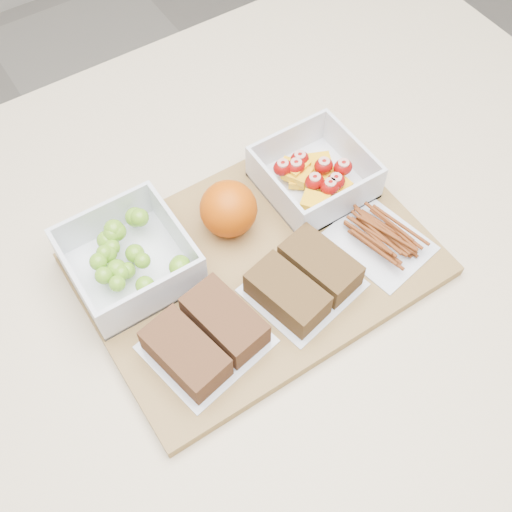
% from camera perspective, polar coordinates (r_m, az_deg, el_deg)
% --- Properties ---
extents(ground, '(4.00, 4.00, 0.00)m').
position_cam_1_polar(ground, '(1.65, -0.13, -17.59)').
color(ground, gray).
rests_on(ground, ground).
extents(counter, '(1.20, 0.90, 0.90)m').
position_cam_1_polar(counter, '(1.22, -0.17, -12.00)').
color(counter, beige).
rests_on(counter, ground).
extents(cutting_board, '(0.42, 0.30, 0.02)m').
position_cam_1_polar(cutting_board, '(0.81, 0.10, -0.74)').
color(cutting_board, olive).
rests_on(cutting_board, counter).
extents(grape_container, '(0.14, 0.14, 0.06)m').
position_cam_1_polar(grape_container, '(0.79, -11.20, -0.11)').
color(grape_container, silver).
rests_on(grape_container, cutting_board).
extents(fruit_container, '(0.13, 0.13, 0.06)m').
position_cam_1_polar(fruit_container, '(0.86, 5.15, 7.11)').
color(fruit_container, silver).
rests_on(fruit_container, cutting_board).
extents(orange, '(0.07, 0.07, 0.07)m').
position_cam_1_polar(orange, '(0.80, -2.46, 4.21)').
color(orange, '#C44B04').
rests_on(orange, cutting_board).
extents(sandwich_bag_left, '(0.15, 0.14, 0.04)m').
position_cam_1_polar(sandwich_bag_left, '(0.73, -4.52, -7.21)').
color(sandwich_bag_left, silver).
rests_on(sandwich_bag_left, cutting_board).
extents(sandwich_bag_center, '(0.14, 0.13, 0.04)m').
position_cam_1_polar(sandwich_bag_center, '(0.77, 4.27, -2.13)').
color(sandwich_bag_center, silver).
rests_on(sandwich_bag_center, cutting_board).
extents(pretzel_bag, '(0.12, 0.14, 0.03)m').
position_cam_1_polar(pretzel_bag, '(0.82, 10.99, 1.68)').
color(pretzel_bag, silver).
rests_on(pretzel_bag, cutting_board).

